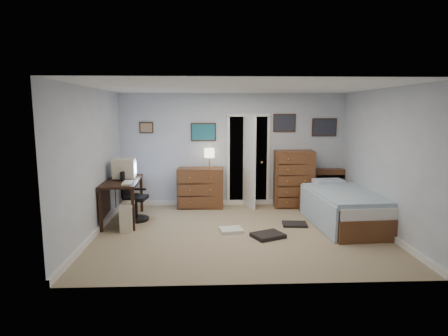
# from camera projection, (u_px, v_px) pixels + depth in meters

# --- Properties ---
(floor) EXTENTS (5.00, 4.00, 0.02)m
(floor) POSITION_uv_depth(u_px,v_px,m) (240.00, 233.00, 6.58)
(floor) COLOR tan
(floor) RESTS_ON ground
(computer_desk) EXTENTS (0.73, 1.43, 0.81)m
(computer_desk) POSITION_uv_depth(u_px,v_px,m) (117.00, 190.00, 7.17)
(computer_desk) COLOR black
(computer_desk) RESTS_ON floor
(crt_monitor) EXTENTS (0.44, 0.41, 0.39)m
(crt_monitor) POSITION_uv_depth(u_px,v_px,m) (124.00, 168.00, 7.27)
(crt_monitor) COLOR beige
(crt_monitor) RESTS_ON computer_desk
(keyboard) EXTENTS (0.19, 0.44, 0.03)m
(keyboard) POSITION_uv_depth(u_px,v_px,m) (128.00, 183.00, 6.81)
(keyboard) COLOR beige
(keyboard) RESTS_ON computer_desk
(pc_tower) EXTENTS (0.25, 0.46, 0.48)m
(pc_tower) POSITION_uv_depth(u_px,v_px,m) (128.00, 216.00, 6.70)
(pc_tower) COLOR beige
(pc_tower) RESTS_ON floor
(office_chair) EXTENTS (0.53, 0.53, 0.98)m
(office_chair) POSITION_uv_depth(u_px,v_px,m) (133.00, 201.00, 7.24)
(office_chair) COLOR black
(office_chair) RESTS_ON floor
(media_stack) EXTENTS (0.17, 0.17, 0.80)m
(media_stack) POSITION_uv_depth(u_px,v_px,m) (128.00, 190.00, 8.20)
(media_stack) COLOR maroon
(media_stack) RESTS_ON floor
(low_dresser) EXTENTS (1.01, 0.55, 0.88)m
(low_dresser) POSITION_uv_depth(u_px,v_px,m) (201.00, 188.00, 8.24)
(low_dresser) COLOR brown
(low_dresser) RESTS_ON floor
(table_lamp) EXTENTS (0.23, 0.23, 0.43)m
(table_lamp) POSITION_uv_depth(u_px,v_px,m) (209.00, 154.00, 8.13)
(table_lamp) COLOR gold
(table_lamp) RESTS_ON low_dresser
(doorway) EXTENTS (0.96, 1.12, 2.05)m
(doorway) POSITION_uv_depth(u_px,v_px,m) (247.00, 159.00, 8.68)
(doorway) COLOR black
(doorway) RESTS_ON floor
(tall_dresser) EXTENTS (0.88, 0.55, 1.25)m
(tall_dresser) POSITION_uv_depth(u_px,v_px,m) (294.00, 179.00, 8.27)
(tall_dresser) COLOR brown
(tall_dresser) RESTS_ON floor
(headboard_bookcase) EXTENTS (0.91, 0.24, 0.82)m
(headboard_bookcase) POSITION_uv_depth(u_px,v_px,m) (333.00, 186.00, 8.44)
(headboard_bookcase) COLOR brown
(headboard_bookcase) RESTS_ON floor
(bed) EXTENTS (1.27, 2.21, 0.70)m
(bed) POSITION_uv_depth(u_px,v_px,m) (343.00, 207.00, 7.01)
(bed) COLOR brown
(bed) RESTS_ON floor
(wall_posters) EXTENTS (4.38, 0.04, 0.60)m
(wall_posters) POSITION_uv_depth(u_px,v_px,m) (258.00, 128.00, 8.29)
(wall_posters) COLOR #331E11
(wall_posters) RESTS_ON floor
(floor_clutter) EXTENTS (1.67, 1.11, 0.07)m
(floor_clutter) POSITION_uv_depth(u_px,v_px,m) (265.00, 231.00, 6.55)
(floor_clutter) COLOR black
(floor_clutter) RESTS_ON floor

